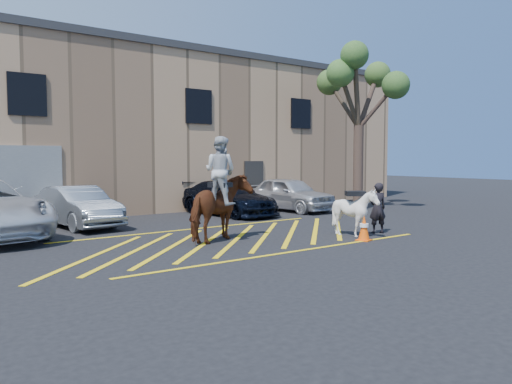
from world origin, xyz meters
TOP-DOWN VIEW (x-y plane):
  - ground at (0.00, 0.00)m, footprint 90.00×90.00m
  - car_silver_sedan at (-2.94, 4.98)m, footprint 1.94×4.38m
  - car_blue_suv at (3.18, 4.92)m, footprint 2.39×5.01m
  - car_white_suv at (6.25, 4.64)m, footprint 2.19×4.58m
  - handler at (4.13, -2.05)m, footprint 0.68×0.56m
  - warehouse at (-0.01, 11.99)m, footprint 32.42×10.20m
  - hatching_zone at (-0.00, -0.30)m, footprint 12.60×5.12m
  - mounted_bay at (-0.63, -0.38)m, footprint 2.46×1.91m
  - saddled_white at (3.02, -2.12)m, footprint 1.74×1.77m
  - traffic_cone at (2.73, -2.73)m, footprint 0.48×0.48m
  - tree at (8.95, 3.05)m, footprint 3.99×4.37m

SIDE VIEW (x-z plane):
  - ground at x=0.00m, z-range 0.00..0.00m
  - hatching_zone at x=0.00m, z-range 0.00..0.01m
  - traffic_cone at x=2.73m, z-range 0.00..0.73m
  - car_silver_sedan at x=-2.94m, z-range 0.00..1.40m
  - car_blue_suv at x=3.18m, z-range 0.00..1.41m
  - saddled_white at x=3.02m, z-range 0.01..1.47m
  - car_white_suv at x=6.25m, z-range 0.00..1.51m
  - handler at x=4.13m, z-range 0.00..1.59m
  - mounted_bay at x=-0.63m, z-range -0.29..2.68m
  - warehouse at x=-0.01m, z-range 0.00..7.30m
  - tree at x=8.95m, z-range 2.04..9.35m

